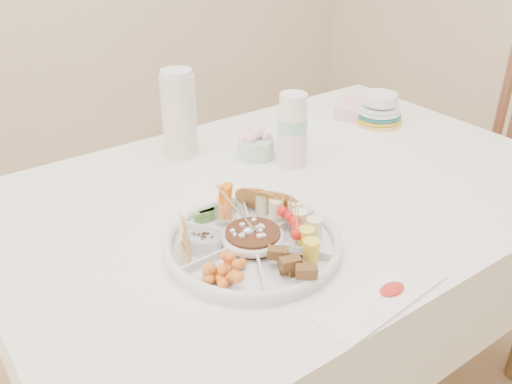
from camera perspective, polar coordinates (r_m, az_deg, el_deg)
dining_table at (r=1.65m, az=3.31°, el=-11.04°), size 1.52×1.02×0.76m
chair at (r=2.12m, az=22.77°, el=2.36°), size 0.61×0.61×1.13m
party_tray at (r=1.18m, az=-0.33°, el=-5.11°), size 0.40×0.40×0.04m
bean_dip at (r=1.17m, az=-0.33°, el=-4.81°), size 0.13×0.13×0.04m
tortillas at (r=1.27m, az=1.87°, el=-1.22°), size 0.10×0.10×0.06m
carrot_cucumber at (r=1.24m, az=-4.02°, el=-0.86°), size 0.10×0.10×0.09m
pita_raisins at (r=1.16m, az=-6.74°, el=-4.72°), size 0.12×0.12×0.06m
cherries at (r=1.07m, az=-2.97°, el=-8.16°), size 0.10×0.10×0.04m
granola_chunks at (r=1.09m, az=3.91°, el=-7.55°), size 0.11×0.11×0.05m
banana_tomato at (r=1.18m, az=5.94°, el=-3.11°), size 0.12×0.12×0.09m
cup_stack at (r=1.51m, az=3.86°, el=6.98°), size 0.10×0.10×0.23m
thermos at (r=1.58m, az=-8.09°, el=8.27°), size 0.10×0.10×0.26m
flower_bowl at (r=1.58m, az=-0.05°, el=5.15°), size 0.12×0.12×0.08m
napkin_stack at (r=1.91m, az=10.57°, el=8.43°), size 0.17×0.16×0.04m
plate_stack at (r=1.86m, az=12.85°, el=8.59°), size 0.20×0.20×0.10m
placemat at (r=1.09m, az=13.02°, el=-10.76°), size 0.30×0.13×0.01m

